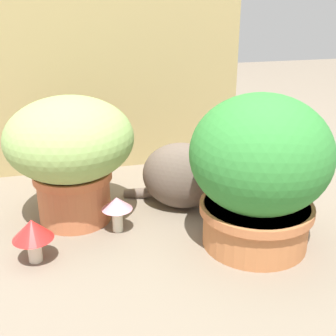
# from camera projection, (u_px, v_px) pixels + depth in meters

# --- Properties ---
(ground_plane) EXTENTS (6.00, 6.00, 0.00)m
(ground_plane) POSITION_uv_depth(u_px,v_px,m) (129.00, 238.00, 1.31)
(ground_plane) COLOR #756858
(cardboard_backdrop) EXTENTS (1.01, 0.03, 1.00)m
(cardboard_backdrop) POSITION_uv_depth(u_px,v_px,m) (110.00, 40.00, 1.65)
(cardboard_backdrop) COLOR tan
(cardboard_backdrop) RESTS_ON ground
(grass_planter) EXTENTS (0.38, 0.38, 0.39)m
(grass_planter) POSITION_uv_depth(u_px,v_px,m) (70.00, 150.00, 1.33)
(grass_planter) COLOR #C06942
(grass_planter) RESTS_ON ground
(leafy_planter) EXTENTS (0.38, 0.38, 0.43)m
(leafy_planter) POSITION_uv_depth(u_px,v_px,m) (259.00, 170.00, 1.20)
(leafy_planter) COLOR #BB7141
(leafy_planter) RESTS_ON ground
(cat) EXTENTS (0.35, 0.27, 0.32)m
(cat) POSITION_uv_depth(u_px,v_px,m) (187.00, 173.00, 1.45)
(cat) COLOR brown
(cat) RESTS_ON ground
(mushroom_ornament_pink) EXTENTS (0.09, 0.09, 0.11)m
(mushroom_ornament_pink) POSITION_uv_depth(u_px,v_px,m) (117.00, 206.00, 1.32)
(mushroom_ornament_pink) COLOR silver
(mushroom_ornament_pink) RESTS_ON ground
(mushroom_ornament_red) EXTENTS (0.11, 0.11, 0.12)m
(mushroom_ornament_red) POSITION_uv_depth(u_px,v_px,m) (32.00, 232.00, 1.17)
(mushroom_ornament_red) COLOR beige
(mushroom_ornament_red) RESTS_ON ground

